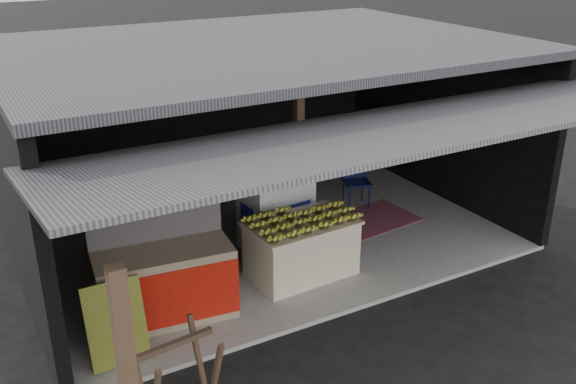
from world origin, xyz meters
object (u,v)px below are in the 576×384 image
banana_table (301,248)px  neighbor_stall (165,280)px  sawhorse (177,366)px  plastic_chair (355,176)px  water_barrel (341,240)px  white_crate (276,212)px

banana_table → neighbor_stall: size_ratio=0.88×
sawhorse → plastic_chair: (4.40, 3.25, 0.09)m
neighbor_stall → water_barrel: neighbor_stall is taller
white_crate → plastic_chair: (1.90, 0.68, -0.02)m
white_crate → water_barrel: white_crate is taller
white_crate → neighbor_stall: size_ratio=0.64×
white_crate → plastic_chair: white_crate is taller
banana_table → white_crate: bearing=80.3°
sawhorse → banana_table: bearing=27.5°
sawhorse → water_barrel: (3.16, 1.80, -0.19)m
white_crate → neighbor_stall: bearing=-160.3°
white_crate → banana_table: bearing=-103.3°
white_crate → water_barrel: (0.66, -0.76, -0.29)m
banana_table → water_barrel: size_ratio=2.92×
neighbor_stall → water_barrel: size_ratio=3.33×
neighbor_stall → water_barrel: bearing=11.9°
plastic_chair → water_barrel: bearing=-114.7°
sawhorse → water_barrel: bearing=23.0°
white_crate → water_barrel: size_ratio=2.15×
water_barrel → neighbor_stall: bearing=-174.7°
banana_table → neighbor_stall: (-1.97, -0.08, 0.10)m
neighbor_stall → plastic_chair: size_ratio=1.89×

